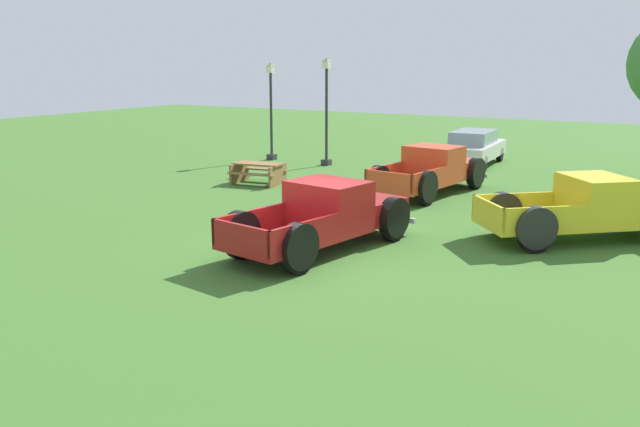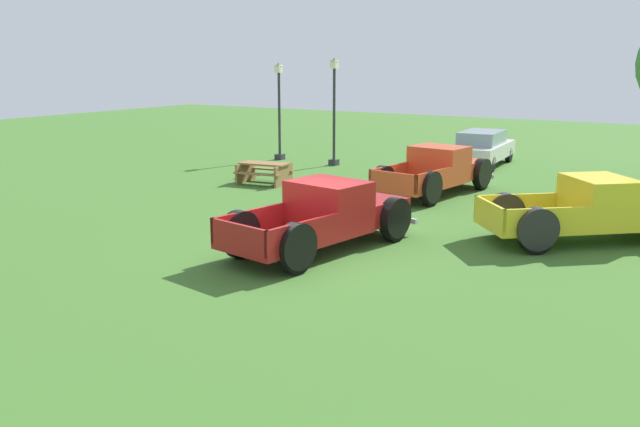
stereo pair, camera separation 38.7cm
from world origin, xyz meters
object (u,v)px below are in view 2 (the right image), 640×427
lamp_post_near (334,110)px  trash_can (615,193)px  pickup_truck_foreground (331,215)px  pickup_truck_behind_left (600,211)px  picnic_table (264,170)px  pickup_truck_behind_right (440,171)px  lamp_post_far (279,110)px  sedan_distant_a (482,147)px

lamp_post_near → trash_can: lamp_post_near is taller
pickup_truck_foreground → pickup_truck_behind_left: (5.53, 4.07, -0.00)m
trash_can → pickup_truck_foreground: bearing=-121.6°
picnic_table → trash_can: (11.79, 2.26, -0.01)m
pickup_truck_behind_right → lamp_post_far: size_ratio=1.27×
pickup_truck_foreground → pickup_truck_behind_right: pickup_truck_foreground is taller
sedan_distant_a → trash_can: sedan_distant_a is taller
pickup_truck_behind_left → trash_can: size_ratio=5.56×
lamp_post_near → picnic_table: size_ratio=2.29×
pickup_truck_behind_right → sedan_distant_a: bearing=96.7°
pickup_truck_behind_right → sedan_distant_a: size_ratio=1.20×
pickup_truck_behind_left → pickup_truck_behind_right: bearing=146.7°
pickup_truck_behind_right → lamp_post_near: size_ratio=1.21×
pickup_truck_behind_left → pickup_truck_behind_right: (-5.89, 3.86, -0.01)m
pickup_truck_behind_right → trash_can: size_ratio=5.81×
lamp_post_near → picnic_table: bearing=-89.0°
pickup_truck_behind_left → lamp_post_near: (-12.20, 7.37, 1.61)m
pickup_truck_behind_left → lamp_post_near: size_ratio=1.16×
sedan_distant_a → lamp_post_far: lamp_post_far is taller
pickup_truck_behind_left → lamp_post_far: bearing=153.6°
pickup_truck_behind_right → lamp_post_far: lamp_post_far is taller
sedan_distant_a → trash_can: size_ratio=4.86×
trash_can → sedan_distant_a: bearing=135.4°
pickup_truck_behind_left → sedan_distant_a: 12.60m
lamp_post_far → picnic_table: size_ratio=2.19×
pickup_truck_foreground → trash_can: pickup_truck_foreground is taller
lamp_post_far → trash_can: bearing=-11.9°
pickup_truck_behind_right → pickup_truck_foreground: bearing=-87.4°
picnic_table → pickup_truck_behind_right: bearing=15.5°
pickup_truck_behind_left → trash_can: 4.42m
pickup_truck_behind_right → trash_can: 5.60m
pickup_truck_foreground → lamp_post_far: bearing=129.8°
pickup_truck_behind_right → sedan_distant_a: (-0.80, 6.81, 0.02)m
pickup_truck_foreground → lamp_post_near: (-6.66, 11.44, 1.61)m
pickup_truck_behind_right → lamp_post_far: bearing=158.4°
lamp_post_far → pickup_truck_behind_right: bearing=-21.6°
pickup_truck_behind_left → lamp_post_far: size_ratio=1.21×
lamp_post_far → picnic_table: 6.48m
pickup_truck_behind_right → trash_can: (5.57, 0.53, -0.30)m
pickup_truck_foreground → trash_can: bearing=58.4°
lamp_post_near → pickup_truck_foreground: bearing=-59.8°
lamp_post_far → picnic_table: (3.09, -5.41, -1.79)m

